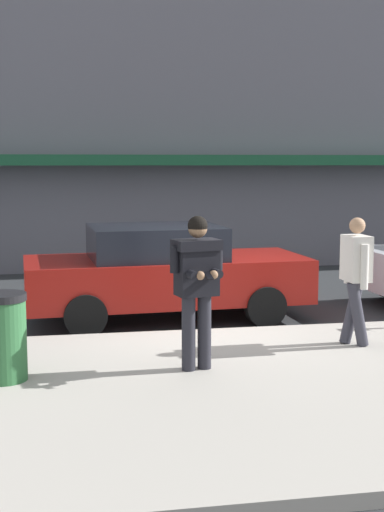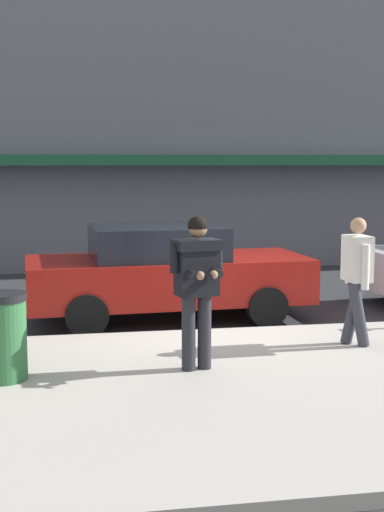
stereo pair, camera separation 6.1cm
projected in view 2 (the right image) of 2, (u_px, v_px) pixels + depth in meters
ground_plane at (211, 335)px, 10.60m from camera, size 80.00×80.00×0.00m
sidewalk at (349, 385)px, 7.98m from camera, size 32.00×5.30×0.14m
curb_paint_line at (275, 331)px, 10.82m from camera, size 28.00×0.12×0.01m
parked_sedan_mid at (166, 272)px, 11.52m from camera, size 4.60×2.12×1.54m
man_texting_on_phone at (197, 276)px, 8.20m from camera, size 0.64×0.63×1.81m
pedestrian_in_light_coat at (357, 273)px, 9.34m from camera, size 0.34×0.60×1.70m
trash_bin at (3, 336)px, 7.89m from camera, size 0.55×0.55×0.98m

